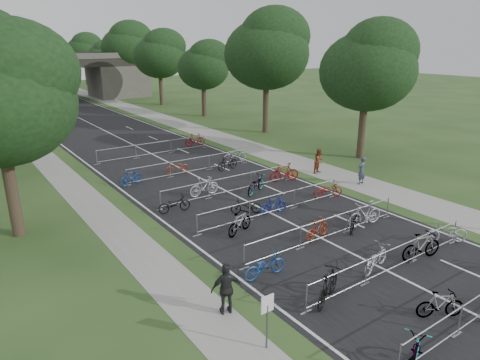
# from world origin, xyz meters

# --- Properties ---
(road) EXTENTS (11.00, 140.00, 0.01)m
(road) POSITION_xyz_m (0.00, 50.00, 0.01)
(road) COLOR black
(road) RESTS_ON ground
(sidewalk_right) EXTENTS (3.00, 140.00, 0.01)m
(sidewalk_right) POSITION_xyz_m (8.00, 50.00, 0.01)
(sidewalk_right) COLOR gray
(sidewalk_right) RESTS_ON ground
(sidewalk_left) EXTENTS (2.00, 140.00, 0.01)m
(sidewalk_left) POSITION_xyz_m (-7.50, 50.00, 0.01)
(sidewalk_left) COLOR gray
(sidewalk_left) RESTS_ON ground
(lane_markings) EXTENTS (0.12, 140.00, 0.00)m
(lane_markings) POSITION_xyz_m (0.00, 50.00, 0.00)
(lane_markings) COLOR silver
(lane_markings) RESTS_ON ground
(overpass_bridge) EXTENTS (31.00, 8.00, 7.05)m
(overpass_bridge) POSITION_xyz_m (0.00, 65.00, 3.53)
(overpass_bridge) COLOR #4C4B44
(overpass_bridge) RESTS_ON ground
(park_sign) EXTENTS (0.45, 0.06, 1.83)m
(park_sign) POSITION_xyz_m (-6.80, 3.00, 1.27)
(park_sign) COLOR #4C4C51
(park_sign) RESTS_ON ground
(tree_right_0) EXTENTS (7.17, 7.17, 10.93)m
(tree_right_0) POSITION_xyz_m (13.11, 15.93, 6.92)
(tree_right_0) COLOR #33261C
(tree_right_0) RESTS_ON ground
(tree_right_1) EXTENTS (8.18, 8.18, 12.47)m
(tree_right_1) POSITION_xyz_m (13.11, 27.93, 7.90)
(tree_right_1) COLOR #33261C
(tree_right_1) RESTS_ON ground
(tree_right_2) EXTENTS (6.16, 6.16, 9.39)m
(tree_right_2) POSITION_xyz_m (13.11, 39.93, 5.95)
(tree_right_2) COLOR #33261C
(tree_right_2) RESTS_ON ground
(tree_right_3) EXTENTS (7.17, 7.17, 10.93)m
(tree_right_3) POSITION_xyz_m (13.11, 51.93, 6.92)
(tree_right_3) COLOR #33261C
(tree_right_3) RESTS_ON ground
(tree_right_4) EXTENTS (8.18, 8.18, 12.47)m
(tree_right_4) POSITION_xyz_m (13.11, 63.93, 7.90)
(tree_right_4) COLOR #33261C
(tree_right_4) RESTS_ON ground
(tree_right_5) EXTENTS (6.16, 6.16, 9.39)m
(tree_right_5) POSITION_xyz_m (13.11, 75.93, 5.95)
(tree_right_5) COLOR #33261C
(tree_right_5) RESTS_ON ground
(tree_right_6) EXTENTS (7.17, 7.17, 10.93)m
(tree_right_6) POSITION_xyz_m (13.11, 87.93, 6.92)
(tree_right_6) COLOR #33261C
(tree_right_6) RESTS_ON ground
(barrier_row_1) EXTENTS (9.70, 0.08, 1.10)m
(barrier_row_1) POSITION_xyz_m (0.00, 3.60, 0.55)
(barrier_row_1) COLOR #A2A5AA
(barrier_row_1) RESTS_ON ground
(barrier_row_2) EXTENTS (9.70, 0.08, 1.10)m
(barrier_row_2) POSITION_xyz_m (0.00, 7.20, 0.55)
(barrier_row_2) COLOR #A2A5AA
(barrier_row_2) RESTS_ON ground
(barrier_row_3) EXTENTS (9.70, 0.08, 1.10)m
(barrier_row_3) POSITION_xyz_m (0.00, 11.00, 0.55)
(barrier_row_3) COLOR #A2A5AA
(barrier_row_3) RESTS_ON ground
(barrier_row_4) EXTENTS (9.70, 0.08, 1.10)m
(barrier_row_4) POSITION_xyz_m (0.00, 15.00, 0.55)
(barrier_row_4) COLOR #A2A5AA
(barrier_row_4) RESTS_ON ground
(barrier_row_5) EXTENTS (9.70, 0.08, 1.10)m
(barrier_row_5) POSITION_xyz_m (0.00, 20.00, 0.55)
(barrier_row_5) COLOR #A2A5AA
(barrier_row_5) RESTS_ON ground
(barrier_row_6) EXTENTS (9.70, 0.08, 1.10)m
(barrier_row_6) POSITION_xyz_m (0.00, 26.00, 0.55)
(barrier_row_6) COLOR #A2A5AA
(barrier_row_6) RESTS_ON ground
(bike_1) EXTENTS (1.65, 1.24, 0.99)m
(bike_1) POSITION_xyz_m (-1.16, 0.85, 0.49)
(bike_1) COLOR #A2A5AA
(bike_1) RESTS_ON ground
(bike_4) EXTENTS (2.11, 1.41, 1.24)m
(bike_4) POSITION_xyz_m (-3.53, 3.65, 0.62)
(bike_4) COLOR black
(bike_4) RESTS_ON ground
(bike_5) EXTENTS (2.07, 1.14, 1.03)m
(bike_5) POSITION_xyz_m (-0.35, 4.08, 0.51)
(bike_5) COLOR #A8A6AE
(bike_5) RESTS_ON ground
(bike_6) EXTENTS (2.09, 1.01, 1.21)m
(bike_6) POSITION_xyz_m (1.96, 3.56, 0.61)
(bike_6) COLOR #A2A5AA
(bike_6) RESTS_ON ground
(bike_7) EXTENTS (2.00, 1.60, 1.02)m
(bike_7) POSITION_xyz_m (4.30, 3.78, 0.51)
(bike_7) COLOR #A5A5AD
(bike_7) RESTS_ON ground
(bike_8) EXTENTS (1.90, 0.74, 0.98)m
(bike_8) POSITION_xyz_m (-4.30, 6.24, 0.49)
(bike_8) COLOR #1B4A99
(bike_8) RESTS_ON ground
(bike_9) EXTENTS (1.74, 0.73, 1.02)m
(bike_9) POSITION_xyz_m (-0.21, 7.47, 0.51)
(bike_9) COLOR maroon
(bike_9) RESTS_ON ground
(bike_10) EXTENTS (1.91, 1.48, 0.97)m
(bike_10) POSITION_xyz_m (1.98, 7.12, 0.48)
(bike_10) COLOR black
(bike_10) RESTS_ON ground
(bike_11) EXTENTS (2.16, 0.83, 1.26)m
(bike_11) POSITION_xyz_m (2.79, 7.19, 0.63)
(bike_11) COLOR #9999A0
(bike_11) RESTS_ON ground
(bike_12) EXTENTS (1.90, 1.10, 1.10)m
(bike_12) POSITION_xyz_m (-2.82, 10.03, 0.55)
(bike_12) COLOR #A2A5AA
(bike_12) RESTS_ON ground
(bike_13) EXTENTS (1.73, 1.33, 0.87)m
(bike_13) POSITION_xyz_m (-1.12, 11.85, 0.44)
(bike_13) COLOR black
(bike_13) RESTS_ON ground
(bike_14) EXTENTS (1.69, 0.72, 0.99)m
(bike_14) POSITION_xyz_m (0.08, 11.06, 0.49)
(bike_14) COLOR navy
(bike_14) RESTS_ON ground
(bike_15) EXTENTS (1.92, 1.20, 0.95)m
(bike_15) POSITION_xyz_m (4.30, 11.12, 0.48)
(bike_15) COLOR maroon
(bike_15) RESTS_ON ground
(bike_16) EXTENTS (1.85, 0.84, 0.94)m
(bike_16) POSITION_xyz_m (-4.15, 14.25, 0.47)
(bike_16) COLOR black
(bike_16) RESTS_ON ground
(bike_17) EXTENTS (1.94, 0.58, 1.16)m
(bike_17) POSITION_xyz_m (-1.52, 15.54, 0.58)
(bike_17) COLOR #A6A7AE
(bike_17) RESTS_ON ground
(bike_18) EXTENTS (2.15, 1.56, 1.08)m
(bike_18) POSITION_xyz_m (1.28, 14.17, 0.54)
(bike_18) COLOR #A2A5AA
(bike_18) RESTS_ON ground
(bike_19) EXTENTS (2.06, 1.18, 1.20)m
(bike_19) POSITION_xyz_m (4.23, 14.94, 0.60)
(bike_19) COLOR maroon
(bike_19) RESTS_ON ground
(bike_20) EXTENTS (1.78, 0.92, 1.03)m
(bike_20) POSITION_xyz_m (-4.30, 19.95, 0.51)
(bike_20) COLOR navy
(bike_20) RESTS_ON ground
(bike_21) EXTENTS (1.77, 0.77, 0.90)m
(bike_21) POSITION_xyz_m (-0.75, 20.52, 0.45)
(bike_21) COLOR maroon
(bike_21) RESTS_ON ground
(bike_22) EXTENTS (1.84, 0.72, 1.08)m
(bike_22) POSITION_xyz_m (2.58, 19.19, 0.54)
(bike_22) COLOR black
(bike_22) RESTS_ON ground
(bike_23) EXTENTS (1.95, 0.88, 0.99)m
(bike_23) POSITION_xyz_m (4.30, 20.77, 0.50)
(bike_23) COLOR #929299
(bike_23) RESTS_ON ground
(bike_27) EXTENTS (1.88, 0.75, 1.10)m
(bike_27) POSITION_xyz_m (4.30, 26.94, 0.55)
(bike_27) COLOR maroon
(bike_27) RESTS_ON ground
(pedestrian_a) EXTENTS (0.72, 0.52, 1.83)m
(pedestrian_a) POSITION_xyz_m (7.84, 11.62, 0.92)
(pedestrian_a) COLOR #333B4D
(pedestrian_a) RESTS_ON ground
(pedestrian_b) EXTENTS (0.96, 0.82, 1.73)m
(pedestrian_b) POSITION_xyz_m (7.36, 14.91, 0.86)
(pedestrian_b) COLOR brown
(pedestrian_b) RESTS_ON ground
(pedestrian_c) EXTENTS (1.17, 0.76, 1.84)m
(pedestrian_c) POSITION_xyz_m (-6.80, 5.16, 0.92)
(pedestrian_c) COLOR black
(pedestrian_c) RESTS_ON ground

